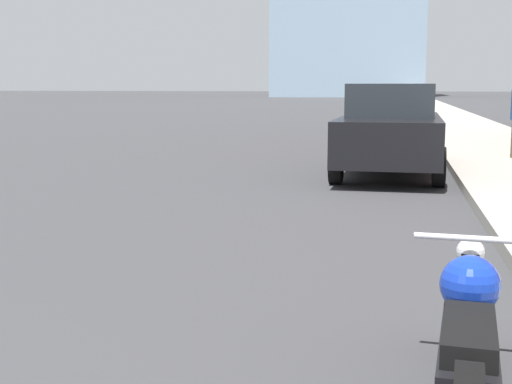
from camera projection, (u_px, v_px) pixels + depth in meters
sidewalk at (442, 113)px, 38.70m from camera, size 2.90×240.00×0.15m
motorcycle at (468, 346)px, 3.30m from camera, size 0.62×2.38×0.75m
parked_car_black at (391, 129)px, 12.52m from camera, size 1.88×4.46×1.60m
parked_car_blue at (392, 108)px, 25.15m from camera, size 2.10×3.91×1.54m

